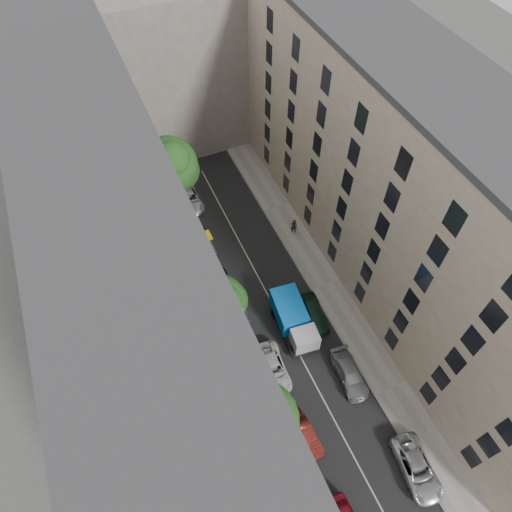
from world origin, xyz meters
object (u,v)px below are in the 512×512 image
tree_mid (219,304)px  tree_far (170,168)px  car_left_2 (272,368)px  car_right_1 (349,374)px  car_right_2 (314,313)px  tree_near (260,422)px  lamp_post (242,324)px  car_left_4 (223,286)px  pedestrian (294,226)px  car_left_6 (189,198)px  car_left_3 (239,320)px  car_right_0 (417,468)px  tarp_truck (293,319)px  car_left_5 (205,243)px  car_left_1 (302,432)px

tree_mid → tree_far: tree_far is taller
car_left_2 → tree_far: tree_far is taller
car_right_1 → car_right_2: 6.20m
tree_near → lamp_post: size_ratio=1.55×
car_left_4 → car_right_2: 8.77m
pedestrian → tree_near: bearing=78.1°
car_left_6 → tree_mid: size_ratio=0.62×
lamp_post → pedestrian: bearing=45.2°
car_left_3 → car_right_2: (6.40, -2.15, 0.10)m
car_left_3 → car_right_0: bearing=-58.6°
tree_near → tree_mid: bearing=84.7°
tarp_truck → car_left_2: (-3.40, -3.10, -0.83)m
car_right_1 → pedestrian: (2.80, 15.94, 0.39)m
tarp_truck → tree_mid: bearing=171.2°
car_left_5 → car_right_1: (6.26, -17.80, 0.03)m
car_right_0 → tree_near: 13.11m
tarp_truck → tree_mid: size_ratio=0.75×
tree_far → lamp_post: size_ratio=1.55×
car_right_2 → tree_near: size_ratio=0.44×
car_left_5 → tree_far: tree_far is taller
car_right_2 → tree_far: 19.22m
car_left_1 → car_right_2: car_right_2 is taller
car_left_4 → car_right_2: size_ratio=0.91×
car_left_1 → car_left_3: (-0.71, 10.95, -0.06)m
car_left_1 → lamp_post: size_ratio=0.66×
car_left_4 → car_left_5: (0.14, 5.60, -0.03)m
tarp_truck → car_left_4: 7.45m
car_left_2 → pedestrian: pedestrian is taller
tarp_truck → tree_mid: (-5.98, 1.59, 4.10)m
tarp_truck → car_left_6: bearing=107.1°
car_left_1 → car_right_0: bearing=-47.0°
car_left_2 → pedestrian: size_ratio=2.64×
car_right_1 → tree_far: tree_far is taller
car_right_1 → lamp_post: lamp_post is taller
car_left_2 → tree_near: (-3.50, -5.31, 6.28)m
tree_mid → car_left_4: bearing=68.4°
car_left_1 → tree_near: (-3.41, 0.29, 6.24)m
car_right_1 → car_right_2: car_right_2 is taller
car_left_4 → lamp_post: size_ratio=0.62×
car_left_1 → lamp_post: lamp_post is taller
car_left_5 → car_left_6: size_ratio=0.78×
car_left_2 → car_right_0: bearing=-54.9°
car_left_3 → tree_mid: tree_mid is taller
pedestrian → car_left_6: bearing=-23.4°
car_left_5 → tree_mid: size_ratio=0.48×
tarp_truck → car_left_1: size_ratio=1.42×
car_left_5 → car_right_2: car_right_2 is taller
car_right_2 → tree_mid: 9.63m
tarp_truck → car_right_0: (3.00, -14.30, -0.80)m
car_left_1 → tree_far: (-1.61, 25.50, 6.12)m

